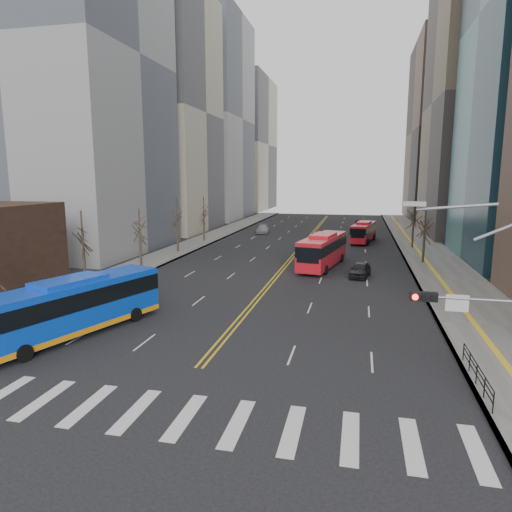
# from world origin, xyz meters

# --- Properties ---
(ground) EXTENTS (220.00, 220.00, 0.00)m
(ground) POSITION_xyz_m (0.00, 0.00, 0.00)
(ground) COLOR black
(sidewalk_right) EXTENTS (7.00, 130.00, 0.15)m
(sidewalk_right) POSITION_xyz_m (17.50, 45.00, 0.07)
(sidewalk_right) COLOR slate
(sidewalk_right) RESTS_ON ground
(sidewalk_left) EXTENTS (5.00, 130.00, 0.15)m
(sidewalk_left) POSITION_xyz_m (-16.50, 45.00, 0.07)
(sidewalk_left) COLOR slate
(sidewalk_left) RESTS_ON ground
(crosswalk) EXTENTS (26.70, 4.00, 0.01)m
(crosswalk) POSITION_xyz_m (0.00, 0.00, 0.01)
(crosswalk) COLOR silver
(crosswalk) RESTS_ON ground
(centerline) EXTENTS (0.55, 100.00, 0.01)m
(centerline) POSITION_xyz_m (0.00, 55.00, 0.01)
(centerline) COLOR gold
(centerline) RESTS_ON ground
(office_towers) EXTENTS (83.00, 134.00, 58.00)m
(office_towers) POSITION_xyz_m (0.12, 68.51, 23.92)
(office_towers) COLOR gray
(office_towers) RESTS_ON ground
(signal_mast) EXTENTS (5.37, 0.37, 9.39)m
(signal_mast) POSITION_xyz_m (13.77, 2.00, 4.86)
(signal_mast) COLOR gray
(signal_mast) RESTS_ON ground
(pedestrian_railing) EXTENTS (0.06, 6.06, 1.02)m
(pedestrian_railing) POSITION_xyz_m (14.30, 6.00, 0.82)
(pedestrian_railing) COLOR black
(pedestrian_railing) RESTS_ON sidewalk_right
(street_trees) EXTENTS (35.20, 47.20, 7.60)m
(street_trees) POSITION_xyz_m (-7.18, 34.55, 4.87)
(street_trees) COLOR #2D241B
(street_trees) RESTS_ON ground
(blue_bus) EXTENTS (6.88, 13.57, 3.85)m
(blue_bus) POSITION_xyz_m (-9.92, 8.17, 2.02)
(blue_bus) COLOR blue
(blue_bus) RESTS_ON ground
(red_bus_near) EXTENTS (4.95, 12.61, 3.87)m
(red_bus_near) POSITION_xyz_m (4.33, 35.10, 2.15)
(red_bus_near) COLOR red
(red_bus_near) RESTS_ON ground
(red_bus_far) EXTENTS (4.18, 10.62, 3.31)m
(red_bus_far) POSITION_xyz_m (9.08, 56.83, 1.85)
(red_bus_far) COLOR red
(red_bus_far) RESTS_ON ground
(car_white) EXTENTS (2.21, 4.74, 1.50)m
(car_white) POSITION_xyz_m (-10.18, 11.17, 0.75)
(car_white) COLOR silver
(car_white) RESTS_ON ground
(car_dark_mid) EXTENTS (2.49, 4.71, 1.53)m
(car_dark_mid) POSITION_xyz_m (8.60, 30.56, 0.76)
(car_dark_mid) COLOR black
(car_dark_mid) RESTS_ON ground
(car_silver) EXTENTS (2.81, 5.45, 1.51)m
(car_silver) POSITION_xyz_m (-9.10, 64.95, 0.76)
(car_silver) COLOR #9B9AA0
(car_silver) RESTS_ON ground
(car_dark_far) EXTENTS (3.62, 4.87, 1.23)m
(car_dark_far) POSITION_xyz_m (9.16, 83.48, 0.61)
(car_dark_far) COLOR black
(car_dark_far) RESTS_ON ground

